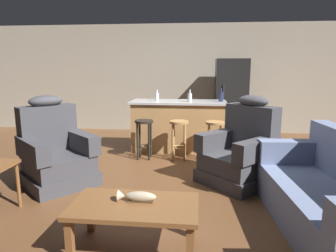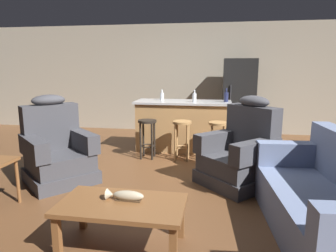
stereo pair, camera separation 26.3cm
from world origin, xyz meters
name	(u,v)px [view 1 (the left image)]	position (x,y,z in m)	size (l,w,h in m)	color
ground_plane	(172,173)	(0.00, 0.00, 0.00)	(12.00, 12.00, 0.00)	brown
back_wall	(184,79)	(0.00, 3.12, 1.30)	(12.00, 0.05, 2.60)	#A89E89
coffee_table	(134,210)	(-0.14, -1.92, 0.36)	(1.10, 0.60, 0.42)	brown
fish_figurine	(137,197)	(-0.13, -1.87, 0.46)	(0.34, 0.10, 0.10)	#4C3823
couch	(333,198)	(1.70, -1.44, 0.34)	(1.00, 1.96, 0.94)	#707FA3
recliner_near_lamp	(56,153)	(-1.54, -0.53, 0.42)	(1.19, 1.19, 1.20)	#3D3D42
recliner_near_island	(241,152)	(0.98, -0.21, 0.42)	(1.19, 1.19, 1.20)	#3D3D42
kitchen_island	(178,125)	(0.00, 1.35, 0.48)	(1.80, 0.70, 0.95)	#AD7F4C
bar_stool_left	(144,132)	(-0.55, 0.72, 0.47)	(0.32, 0.32, 0.68)	black
bar_stool_middle	(179,133)	(0.06, 0.72, 0.47)	(0.32, 0.32, 0.68)	#A87A47
bar_stool_right	(215,134)	(0.67, 0.72, 0.47)	(0.32, 0.32, 0.68)	#A87A47
refrigerator	(231,99)	(1.10, 2.55, 0.88)	(0.70, 0.69, 1.76)	black
bottle_tall_green	(157,96)	(-0.42, 1.41, 1.03)	(0.08, 0.08, 0.21)	silver
bottle_short_amber	(190,97)	(0.22, 1.23, 1.04)	(0.07, 0.07, 0.23)	silver
bottle_wine_dark	(221,96)	(0.80, 1.35, 1.04)	(0.08, 0.08, 0.25)	#23284C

